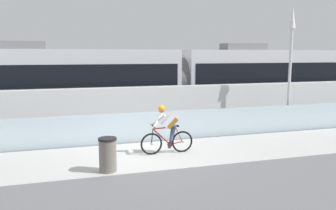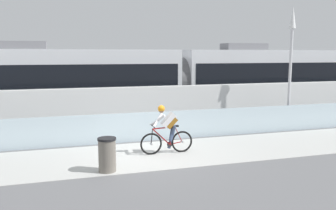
{
  "view_description": "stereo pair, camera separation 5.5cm",
  "coord_description": "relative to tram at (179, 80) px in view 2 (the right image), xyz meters",
  "views": [
    {
      "loc": [
        -2.55,
        -10.67,
        3.23
      ],
      "look_at": [
        1.4,
        2.35,
        1.25
      ],
      "focal_mm": 37.47,
      "sensor_mm": 36.0,
      "label": 1
    },
    {
      "loc": [
        -2.5,
        -10.68,
        3.23
      ],
      "look_at": [
        1.4,
        2.35,
        1.25
      ],
      "focal_mm": 37.47,
      "sensor_mm": 36.0,
      "label": 2
    }
  ],
  "objects": [
    {
      "name": "ground_plane",
      "position": [
        -3.32,
        -6.85,
        -1.89
      ],
      "size": [
        200.0,
        200.0,
        0.0
      ],
      "primitive_type": "plane",
      "color": "slate"
    },
    {
      "name": "bike_path_deck",
      "position": [
        -3.32,
        -6.85,
        -1.89
      ],
      "size": [
        32.0,
        3.2,
        0.01
      ],
      "primitive_type": "cube",
      "color": "beige",
      "rests_on": "ground"
    },
    {
      "name": "glass_parapet",
      "position": [
        -3.32,
        -5.0,
        -1.35
      ],
      "size": [
        32.0,
        0.05,
        1.09
      ],
      "primitive_type": "cube",
      "color": "silver",
      "rests_on": "ground"
    },
    {
      "name": "concrete_barrier_wall",
      "position": [
        -3.32,
        -3.2,
        -0.96
      ],
      "size": [
        32.0,
        0.36,
        1.87
      ],
      "primitive_type": "cube",
      "color": "silver",
      "rests_on": "ground"
    },
    {
      "name": "tram_rail_near",
      "position": [
        -3.32,
        -0.72,
        -1.89
      ],
      "size": [
        32.0,
        0.08,
        0.01
      ],
      "primitive_type": "cube",
      "color": "#595654",
      "rests_on": "ground"
    },
    {
      "name": "tram_rail_far",
      "position": [
        -3.32,
        0.72,
        -1.89
      ],
      "size": [
        32.0,
        0.08,
        0.01
      ],
      "primitive_type": "cube",
      "color": "#595654",
      "rests_on": "ground"
    },
    {
      "name": "tram",
      "position": [
        0.0,
        0.0,
        0.0
      ],
      "size": [
        22.56,
        2.54,
        3.81
      ],
      "color": "silver",
      "rests_on": "ground"
    },
    {
      "name": "cyclist_on_bike",
      "position": [
        -2.67,
        -6.85,
        -1.11
      ],
      "size": [
        1.77,
        0.58,
        1.61
      ],
      "color": "black",
      "rests_on": "ground"
    },
    {
      "name": "lamp_post_antenna",
      "position": [
        3.44,
        -4.7,
        1.4
      ],
      "size": [
        0.28,
        0.28,
        5.2
      ],
      "color": "gray",
      "rests_on": "ground"
    },
    {
      "name": "trash_bin",
      "position": [
        -4.76,
        -8.1,
        -1.41
      ],
      "size": [
        0.51,
        0.51,
        0.96
      ],
      "color": "slate",
      "rests_on": "ground"
    }
  ]
}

